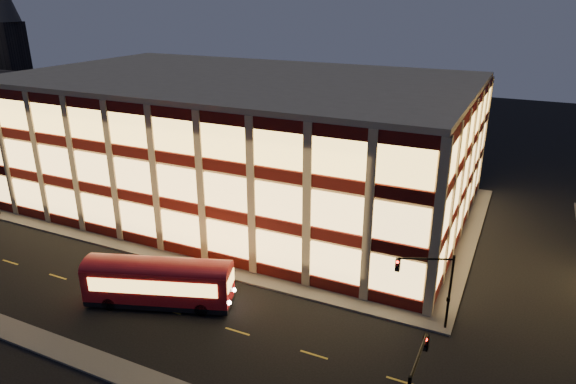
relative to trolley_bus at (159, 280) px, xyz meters
The scene contains 8 objects.
ground 6.41m from the trolley_bus, 116.12° to the left, with size 200.00×200.00×0.00m, color black.
sidewalk_office_south 8.81m from the trolley_bus, 131.38° to the left, with size 54.00×2.00×0.15m, color #514F4C.
sidewalk_office_east 30.34m from the trolley_bus, 47.79° to the left, with size 2.00×30.00×0.15m, color #514F4C.
sidewalk_near 8.29m from the trolley_bus, 109.34° to the right, with size 100.00×2.00×0.15m, color #514F4C.
office_building 23.58m from the trolley_bus, 104.01° to the left, with size 50.45×30.45×14.50m.
church_tower 85.96m from the trolley_bus, 147.99° to the left, with size 5.00×5.00×18.00m, color #2D2621.
traffic_signal_far 20.45m from the trolley_bus, 16.15° to the left, with size 3.79×1.87×6.00m.
trolley_bus is the anchor object (origin of this frame).
Camera 1 is at (26.65, -32.43, 22.66)m, focal length 32.00 mm.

